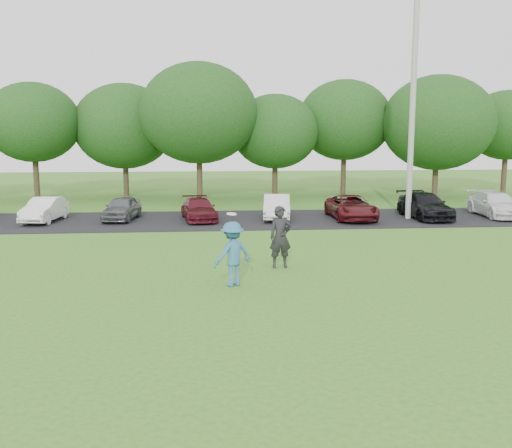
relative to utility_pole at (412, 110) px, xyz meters
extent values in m
plane|color=#366F1F|center=(-8.43, -12.55, -5.36)|extent=(100.00, 100.00, 0.00)
cube|color=black|center=(-8.43, 0.45, -5.35)|extent=(32.00, 6.50, 0.03)
cylinder|color=#9FA09B|center=(0.00, 0.00, 0.00)|extent=(0.28, 0.28, 10.73)
imported|color=teal|center=(-9.34, -11.83, -4.45)|extent=(1.35, 1.19, 1.82)
cylinder|color=white|center=(-9.37, -12.03, -3.30)|extent=(0.27, 0.27, 0.07)
imported|color=black|center=(-7.71, -9.77, -4.38)|extent=(0.77, 0.55, 1.97)
cube|color=black|center=(-7.53, -9.95, -4.09)|extent=(0.15, 0.12, 0.10)
imported|color=white|center=(-17.80, 0.58, -4.76)|extent=(1.65, 3.63, 1.15)
imported|color=#585B5F|center=(-14.17, 0.82, -4.76)|extent=(1.80, 3.53, 1.15)
imported|color=#4E111A|center=(-10.40, 0.42, -4.80)|extent=(2.01, 3.87, 1.07)
imported|color=silver|center=(-6.55, 0.49, -4.73)|extent=(1.70, 3.76, 1.20)
imported|color=#4F1116|center=(-2.88, 0.09, -4.74)|extent=(1.97, 4.24, 1.18)
imported|color=black|center=(0.89, 0.12, -4.71)|extent=(1.86, 4.33, 1.24)
imported|color=white|center=(4.72, 0.34, -4.72)|extent=(1.98, 4.35, 1.23)
cylinder|color=#38281C|center=(-20.93, 10.45, -4.01)|extent=(0.36, 0.36, 2.70)
ellipsoid|color=#214C19|center=(-20.93, 10.45, -0.44)|extent=(5.94, 5.94, 5.05)
cylinder|color=#38281C|center=(-15.43, 11.85, -4.26)|extent=(0.36, 0.36, 2.20)
ellipsoid|color=#214C19|center=(-15.43, 11.85, -0.66)|extent=(6.68, 6.68, 5.68)
cylinder|color=#38281C|center=(-10.43, 9.05, -4.01)|extent=(0.36, 0.36, 2.70)
ellipsoid|color=#214C19|center=(-10.43, 9.05, 0.12)|extent=(7.42, 7.42, 6.31)
cylinder|color=#38281C|center=(-5.43, 10.45, -4.26)|extent=(0.36, 0.36, 2.20)
ellipsoid|color=#214C19|center=(-5.43, 10.45, -1.00)|extent=(5.76, 5.76, 4.90)
cylinder|color=#38281C|center=(-0.43, 11.85, -4.01)|extent=(0.36, 0.36, 2.70)
ellipsoid|color=#214C19|center=(-0.43, 11.85, -0.23)|extent=(6.50, 6.50, 5.53)
cylinder|color=#38281C|center=(5.07, 9.05, -4.26)|extent=(0.36, 0.36, 2.20)
ellipsoid|color=#214C19|center=(5.07, 9.05, -0.45)|extent=(7.24, 7.24, 6.15)
cylinder|color=#38281C|center=(10.57, 10.45, -4.01)|extent=(0.36, 0.36, 2.70)
ellipsoid|color=#214C19|center=(10.57, 10.45, -0.57)|extent=(5.58, 5.58, 4.74)
camera|label=1|loc=(-10.06, -27.39, -1.13)|focal=40.00mm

